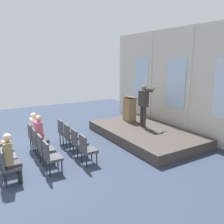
% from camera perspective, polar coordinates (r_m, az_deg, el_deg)
% --- Properties ---
extents(ground_plane, '(17.83, 17.83, 0.00)m').
position_cam_1_polar(ground_plane, '(7.67, -24.62, -12.42)').
color(ground_plane, '#2D384C').
extents(rear_partition, '(8.84, 0.14, 4.42)m').
position_cam_1_polar(rear_partition, '(10.18, 15.96, 7.22)').
color(rear_partition, beige).
rests_on(rear_partition, ground).
extents(stage_platform, '(4.67, 2.76, 0.37)m').
position_cam_1_polar(stage_platform, '(9.49, 8.06, -5.29)').
color(stage_platform, '#3F3833').
rests_on(stage_platform, ground).
extents(speaker, '(0.51, 0.69, 1.76)m').
position_cam_1_polar(speaker, '(9.53, 7.88, 2.31)').
color(speaker, '#332D28').
rests_on(speaker, stage_platform).
extents(mic_stand, '(0.28, 0.28, 1.55)m').
position_cam_1_polar(mic_stand, '(10.02, 7.41, -1.17)').
color(mic_stand, black).
rests_on(mic_stand, stage_platform).
extents(lectern, '(0.60, 0.48, 1.16)m').
position_cam_1_polar(lectern, '(10.56, 4.37, 0.83)').
color(lectern, '#93724C').
rests_on(lectern, stage_platform).
extents(chair_r0_c0, '(0.46, 0.44, 0.94)m').
position_cam_1_polar(chair_r0_c0, '(8.83, -11.94, -4.47)').
color(chair_r0_c0, black).
rests_on(chair_r0_c0, ground).
extents(chair_r0_c1, '(0.46, 0.44, 0.94)m').
position_cam_1_polar(chair_r0_c1, '(8.21, -10.36, -5.72)').
color(chair_r0_c1, black).
rests_on(chair_r0_c1, ground).
extents(chair_r0_c2, '(0.46, 0.44, 0.94)m').
position_cam_1_polar(chair_r0_c2, '(7.61, -8.52, -7.17)').
color(chair_r0_c2, black).
rests_on(chair_r0_c2, ground).
extents(chair_r0_c3, '(0.46, 0.44, 0.94)m').
position_cam_1_polar(chair_r0_c3, '(7.02, -6.35, -8.86)').
color(chair_r0_c3, black).
rests_on(chair_r0_c3, ground).
extents(chair_r1_c0, '(0.46, 0.44, 0.94)m').
position_cam_1_polar(chair_r1_c0, '(8.56, -18.87, -5.44)').
color(chair_r1_c0, black).
rests_on(chair_r1_c0, ground).
extents(audience_r1_c0, '(0.36, 0.39, 1.34)m').
position_cam_1_polar(audience_r1_c0, '(8.52, -18.44, -4.05)').
color(audience_r1_c0, '#2D2D33').
rests_on(audience_r1_c0, ground).
extents(chair_r1_c1, '(0.46, 0.44, 0.94)m').
position_cam_1_polar(chair_r1_c1, '(7.93, -17.80, -6.84)').
color(chair_r1_c1, black).
rests_on(chair_r1_c1, ground).
extents(audience_r1_c1, '(0.36, 0.39, 1.39)m').
position_cam_1_polar(audience_r1_c1, '(7.87, -17.36, -5.17)').
color(audience_r1_c1, '#2D2D33').
rests_on(audience_r1_c1, ground).
extents(chair_r1_c2, '(0.46, 0.44, 0.94)m').
position_cam_1_polar(chair_r1_c2, '(7.30, -16.53, -8.47)').
color(chair_r1_c2, black).
rests_on(chair_r1_c2, ground).
extents(chair_r1_c3, '(0.46, 0.44, 0.94)m').
position_cam_1_polar(chair_r1_c3, '(6.68, -15.02, -10.40)').
color(chair_r1_c3, black).
rests_on(chair_r1_c3, ground).
extents(chair_r2_c0, '(0.46, 0.44, 0.94)m').
position_cam_1_polar(chair_r2_c0, '(8.43, -26.15, -6.38)').
color(chair_r2_c0, black).
rests_on(chair_r2_c0, ground).
extents(chair_r2_c1, '(0.46, 0.44, 0.94)m').
position_cam_1_polar(chair_r2_c1, '(7.78, -25.68, -7.89)').
color(chair_r2_c1, black).
rests_on(chair_r2_c1, ground).
extents(chair_r2_c2, '(0.46, 0.44, 0.94)m').
position_cam_1_polar(chair_r2_c2, '(7.14, -25.13, -9.67)').
color(chair_r2_c2, black).
rests_on(chair_r2_c2, ground).
extents(chair_r2_c3, '(0.46, 0.44, 0.94)m').
position_cam_1_polar(chair_r2_c3, '(6.51, -24.45, -11.79)').
color(chair_r2_c3, black).
rests_on(chair_r2_c3, ground).
extents(audience_r2_c3, '(0.36, 0.39, 1.35)m').
position_cam_1_polar(audience_r2_c3, '(6.44, -23.92, -9.97)').
color(audience_r2_c3, '#2D2D33').
rests_on(audience_r2_c3, ground).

